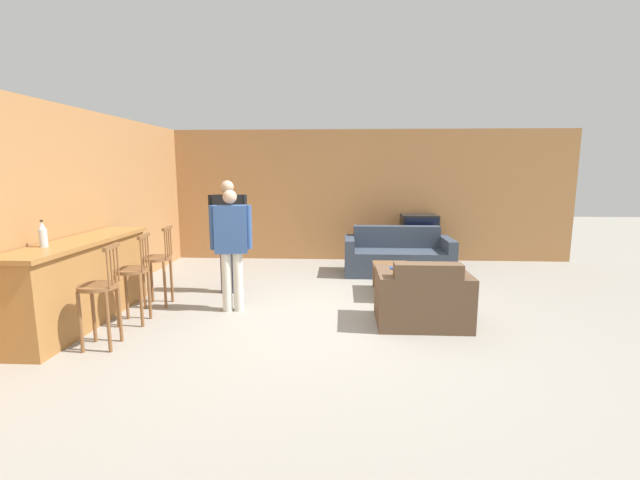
# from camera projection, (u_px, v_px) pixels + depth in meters

# --- Properties ---
(ground_plane) EXTENTS (24.00, 24.00, 0.00)m
(ground_plane) POSITION_uv_depth(u_px,v_px,m) (329.00, 319.00, 5.27)
(ground_plane) COLOR gray
(wall_back) EXTENTS (9.40, 0.08, 2.60)m
(wall_back) POSITION_uv_depth(u_px,v_px,m) (335.00, 196.00, 8.60)
(wall_back) COLOR #B27A47
(wall_back) RESTS_ON ground_plane
(wall_left) EXTENTS (0.08, 8.60, 2.60)m
(wall_left) POSITION_uv_depth(u_px,v_px,m) (118.00, 204.00, 6.50)
(wall_left) COLOR #B27A47
(wall_left) RESTS_ON ground_plane
(bar_counter) EXTENTS (0.55, 2.30, 1.01)m
(bar_counter) POSITION_uv_depth(u_px,v_px,m) (83.00, 281.00, 5.07)
(bar_counter) COLOR #A87038
(bar_counter) RESTS_ON ground_plane
(bar_chair_near) EXTENTS (0.43, 0.43, 1.08)m
(bar_chair_near) POSITION_uv_depth(u_px,v_px,m) (100.00, 294.00, 4.36)
(bar_chair_near) COLOR brown
(bar_chair_near) RESTS_ON ground_plane
(bar_chair_mid) EXTENTS (0.43, 0.43, 1.08)m
(bar_chair_mid) POSITION_uv_depth(u_px,v_px,m) (133.00, 276.00, 5.06)
(bar_chair_mid) COLOR brown
(bar_chair_mid) RESTS_ON ground_plane
(bar_chair_far) EXTENTS (0.42, 0.42, 1.08)m
(bar_chair_far) POSITION_uv_depth(u_px,v_px,m) (158.00, 264.00, 5.73)
(bar_chair_far) COLOR brown
(bar_chair_far) RESTS_ON ground_plane
(couch_far) EXTENTS (1.86, 0.83, 0.82)m
(couch_far) POSITION_uv_depth(u_px,v_px,m) (398.00, 257.00, 7.54)
(couch_far) COLOR #384251
(couch_far) RESTS_ON ground_plane
(armchair_near) EXTENTS (1.07, 0.78, 0.80)m
(armchair_near) POSITION_uv_depth(u_px,v_px,m) (422.00, 300.00, 5.05)
(armchair_near) COLOR brown
(armchair_near) RESTS_ON ground_plane
(coffee_table) EXTENTS (0.53, 0.91, 0.42)m
(coffee_table) POSITION_uv_depth(u_px,v_px,m) (393.00, 272.00, 6.25)
(coffee_table) COLOR brown
(coffee_table) RESTS_ON ground_plane
(tv_unit) EXTENTS (1.07, 0.47, 0.52)m
(tv_unit) POSITION_uv_depth(u_px,v_px,m) (418.00, 250.00, 8.34)
(tv_unit) COLOR black
(tv_unit) RESTS_ON ground_plane
(tv) EXTENTS (0.68, 0.50, 0.44)m
(tv) POSITION_uv_depth(u_px,v_px,m) (419.00, 226.00, 8.26)
(tv) COLOR black
(tv) RESTS_ON tv_unit
(bottle) EXTENTS (0.08, 0.08, 0.29)m
(bottle) POSITION_uv_depth(u_px,v_px,m) (43.00, 235.00, 4.52)
(bottle) COLOR silver
(bottle) RESTS_ON bar_counter
(book_on_table) EXTENTS (0.21, 0.17, 0.02)m
(book_on_table) POSITION_uv_depth(u_px,v_px,m) (388.00, 268.00, 6.15)
(book_on_table) COLOR navy
(book_on_table) RESTS_ON coffee_table
(person_by_window) EXTENTS (0.55, 0.23, 1.67)m
(person_by_window) POSITION_uv_depth(u_px,v_px,m) (229.00, 230.00, 6.26)
(person_by_window) COLOR #384260
(person_by_window) RESTS_ON ground_plane
(person_by_counter) EXTENTS (0.52, 0.23, 1.57)m
(person_by_counter) POSITION_uv_depth(u_px,v_px,m) (231.00, 244.00, 5.45)
(person_by_counter) COLOR silver
(person_by_counter) RESTS_ON ground_plane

